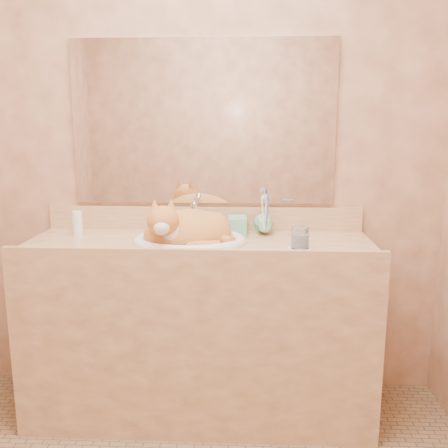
{
  "coord_description": "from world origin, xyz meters",
  "views": [
    {
      "loc": [
        0.23,
        -1.51,
        1.38
      ],
      "look_at": [
        0.12,
        0.7,
        0.94
      ],
      "focal_mm": 40.0,
      "sensor_mm": 36.0,
      "label": 1
    }
  ],
  "objects_px": {
    "soap_dispenser": "(238,217)",
    "toothbrush_cup": "(265,227)",
    "vanity_counter": "(200,328)",
    "cat": "(185,229)",
    "water_glass": "(300,238)",
    "sink_basin": "(189,225)"
  },
  "relations": [
    {
      "from": "cat",
      "to": "soap_dispenser",
      "type": "height_order",
      "value": "soap_dispenser"
    },
    {
      "from": "toothbrush_cup",
      "to": "water_glass",
      "type": "relative_size",
      "value": 1.06
    },
    {
      "from": "toothbrush_cup",
      "to": "water_glass",
      "type": "height_order",
      "value": "water_glass"
    },
    {
      "from": "sink_basin",
      "to": "toothbrush_cup",
      "type": "distance_m",
      "value": 0.38
    },
    {
      "from": "vanity_counter",
      "to": "cat",
      "type": "bearing_deg",
      "value": -151.73
    },
    {
      "from": "cat",
      "to": "vanity_counter",
      "type": "bearing_deg",
      "value": 16.69
    },
    {
      "from": "vanity_counter",
      "to": "water_glass",
      "type": "xyz_separation_m",
      "value": [
        0.45,
        -0.14,
        0.48
      ]
    },
    {
      "from": "toothbrush_cup",
      "to": "water_glass",
      "type": "bearing_deg",
      "value": -61.63
    },
    {
      "from": "cat",
      "to": "sink_basin",
      "type": "bearing_deg",
      "value": 21.26
    },
    {
      "from": "toothbrush_cup",
      "to": "cat",
      "type": "bearing_deg",
      "value": -157.97
    },
    {
      "from": "vanity_counter",
      "to": "sink_basin",
      "type": "relative_size",
      "value": 3.14
    },
    {
      "from": "cat",
      "to": "water_glass",
      "type": "bearing_deg",
      "value": -24.07
    },
    {
      "from": "soap_dispenser",
      "to": "sink_basin",
      "type": "bearing_deg",
      "value": -155.62
    },
    {
      "from": "soap_dispenser",
      "to": "toothbrush_cup",
      "type": "height_order",
      "value": "soap_dispenser"
    },
    {
      "from": "vanity_counter",
      "to": "water_glass",
      "type": "relative_size",
      "value": 17.34
    },
    {
      "from": "vanity_counter",
      "to": "cat",
      "type": "xyz_separation_m",
      "value": [
        -0.06,
        -0.03,
        0.49
      ]
    },
    {
      "from": "cat",
      "to": "water_glass",
      "type": "xyz_separation_m",
      "value": [
        0.51,
        -0.11,
        -0.01
      ]
    },
    {
      "from": "cat",
      "to": "water_glass",
      "type": "distance_m",
      "value": 0.52
    },
    {
      "from": "soap_dispenser",
      "to": "toothbrush_cup",
      "type": "distance_m",
      "value": 0.14
    },
    {
      "from": "sink_basin",
      "to": "cat",
      "type": "bearing_deg",
      "value": -145.96
    },
    {
      "from": "soap_dispenser",
      "to": "toothbrush_cup",
      "type": "relative_size",
      "value": 2.02
    },
    {
      "from": "vanity_counter",
      "to": "soap_dispenser",
      "type": "xyz_separation_m",
      "value": [
        0.18,
        0.09,
        0.52
      ]
    }
  ]
}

